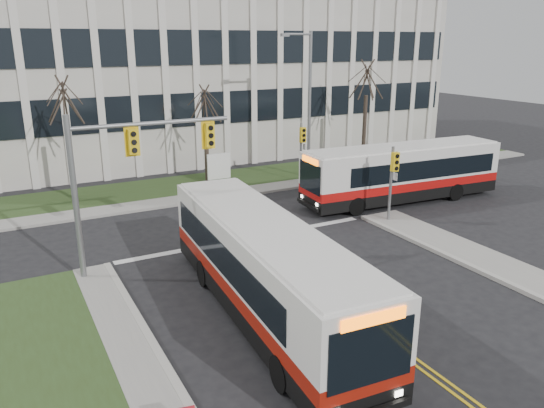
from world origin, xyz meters
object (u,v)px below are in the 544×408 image
(streetlight, at_px, (307,98))
(bus_main, at_px, (265,271))
(bus_cross, at_px, (402,174))
(directory_sign, at_px, (219,167))

(streetlight, xyz_separation_m, bus_main, (-10.54, -14.65, -3.62))
(bus_cross, bearing_deg, bus_main, -54.02)
(directory_sign, xyz_separation_m, bus_main, (-5.01, -15.95, 0.40))
(streetlight, xyz_separation_m, bus_cross, (2.12, -6.70, -3.65))
(streetlight, distance_m, bus_main, 18.41)
(bus_main, distance_m, bus_cross, 14.95)
(directory_sign, relative_size, bus_cross, 0.17)
(directory_sign, bearing_deg, streetlight, -13.23)
(bus_main, height_order, bus_cross, bus_main)
(directory_sign, height_order, bus_cross, bus_cross)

